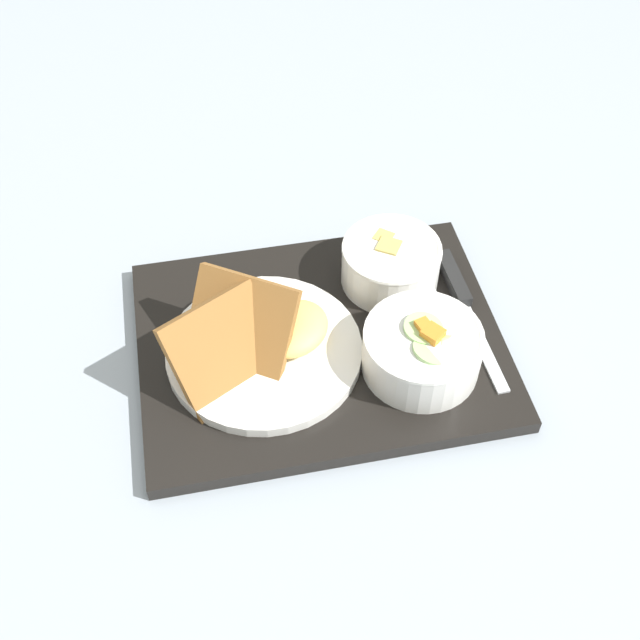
# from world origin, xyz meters

# --- Properties ---
(ground_plane) EXTENTS (4.00, 4.00, 0.00)m
(ground_plane) POSITION_xyz_m (0.00, 0.00, 0.00)
(ground_plane) COLOR #99A3AD
(serving_tray) EXTENTS (0.42, 0.35, 0.02)m
(serving_tray) POSITION_xyz_m (0.00, 0.00, 0.01)
(serving_tray) COLOR black
(serving_tray) RESTS_ON ground_plane
(bowl_salad) EXTENTS (0.12, 0.12, 0.06)m
(bowl_salad) POSITION_xyz_m (-0.10, 0.05, 0.05)
(bowl_salad) COLOR white
(bowl_salad) RESTS_ON serving_tray
(bowl_soup) EXTENTS (0.11, 0.11, 0.06)m
(bowl_soup) POSITION_xyz_m (-0.09, -0.08, 0.05)
(bowl_soup) COLOR white
(bowl_soup) RESTS_ON serving_tray
(plate_main) EXTENTS (0.21, 0.21, 0.10)m
(plate_main) POSITION_xyz_m (0.06, 0.02, 0.04)
(plate_main) COLOR white
(plate_main) RESTS_ON serving_tray
(knife) EXTENTS (0.04, 0.20, 0.02)m
(knife) POSITION_xyz_m (-0.16, -0.05, 0.02)
(knife) COLOR silver
(knife) RESTS_ON serving_tray
(spoon) EXTENTS (0.05, 0.14, 0.01)m
(spoon) POSITION_xyz_m (-0.14, -0.02, 0.02)
(spoon) COLOR silver
(spoon) RESTS_ON serving_tray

